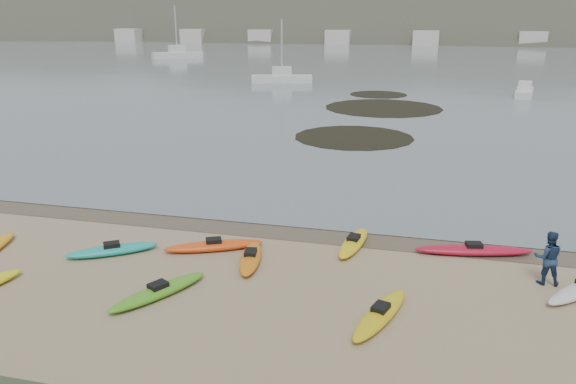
# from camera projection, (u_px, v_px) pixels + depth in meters

# --- Properties ---
(ground) EXTENTS (600.00, 600.00, 0.00)m
(ground) POSITION_uv_depth(u_px,v_px,m) (288.00, 227.00, 22.80)
(ground) COLOR tan
(ground) RESTS_ON ground
(wet_sand) EXTENTS (60.00, 60.00, 0.00)m
(wet_sand) POSITION_uv_depth(u_px,v_px,m) (286.00, 230.00, 22.52)
(wet_sand) COLOR brown
(wet_sand) RESTS_ON ground
(water) EXTENTS (1200.00, 1200.00, 0.00)m
(water) POSITION_uv_depth(u_px,v_px,m) (423.00, 31.00, 300.28)
(water) COLOR slate
(water) RESTS_ON ground
(kayaks) EXTENTS (22.32, 9.93, 0.34)m
(kayaks) POSITION_uv_depth(u_px,v_px,m) (253.00, 266.00, 18.87)
(kayaks) COLOR yellow
(kayaks) RESTS_ON ground
(person_east) EXTENTS (0.88, 0.69, 1.79)m
(person_east) POSITION_uv_depth(u_px,v_px,m) (548.00, 258.00, 17.78)
(person_east) COLOR navy
(person_east) RESTS_ON ground
(kelp_mats) EXTENTS (10.74, 29.76, 0.04)m
(kelp_mats) POSITION_uv_depth(u_px,v_px,m) (375.00, 113.00, 49.25)
(kelp_mats) COLOR black
(kelp_mats) RESTS_ON water
(moored_boats) EXTENTS (107.70, 72.93, 1.35)m
(moored_boats) POSITION_uv_depth(u_px,v_px,m) (403.00, 63.00, 92.41)
(moored_boats) COLOR silver
(moored_boats) RESTS_ON ground
(far_hills) EXTENTS (550.00, 135.00, 80.00)m
(far_hills) POSITION_uv_depth(u_px,v_px,m) (529.00, 86.00, 197.94)
(far_hills) COLOR #384235
(far_hills) RESTS_ON ground
(far_town) EXTENTS (199.00, 5.00, 4.00)m
(far_town) POSITION_uv_depth(u_px,v_px,m) (436.00, 38.00, 154.93)
(far_town) COLOR beige
(far_town) RESTS_ON ground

